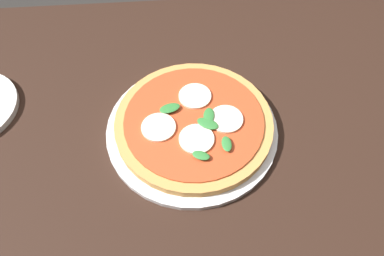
{
  "coord_description": "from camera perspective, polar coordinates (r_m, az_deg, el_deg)",
  "views": [
    {
      "loc": [
        0.09,
        0.37,
        1.36
      ],
      "look_at": [
        0.05,
        -0.05,
        0.75
      ],
      "focal_mm": 33.82,
      "sensor_mm": 36.0,
      "label": 1
    }
  ],
  "objects": [
    {
      "name": "dining_table",
      "position": [
        0.81,
        3.97,
        -7.02
      ],
      "size": [
        1.41,
        1.01,
        0.74
      ],
      "color": "black",
      "rests_on": "ground_plane"
    },
    {
      "name": "pizza",
      "position": [
        0.74,
        0.29,
        0.92
      ],
      "size": [
        0.32,
        0.32,
        0.03
      ],
      "color": "tan",
      "rests_on": "serving_tray"
    },
    {
      "name": "ground_plane",
      "position": [
        1.41,
        2.39,
        -19.5
      ],
      "size": [
        6.0,
        6.0,
        0.0
      ],
      "primitive_type": "plane",
      "color": "#2D2B28"
    },
    {
      "name": "serving_tray",
      "position": [
        0.75,
        0.0,
        -0.18
      ],
      "size": [
        0.35,
        0.35,
        0.01
      ],
      "primitive_type": "cylinder",
      "color": "silver",
      "rests_on": "dining_table"
    }
  ]
}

